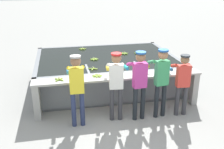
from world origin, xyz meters
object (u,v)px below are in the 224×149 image
at_px(banana_bunch_floating_2, 82,49).
at_px(knife_1, 144,75).
at_px(worker_4, 182,79).
at_px(knife_0, 161,72).
at_px(banana_bunch_floating_1, 138,53).
at_px(banana_bunch_floating_4, 94,59).
at_px(worker_0, 77,84).
at_px(banana_bunch_floating_0, 144,63).
at_px(banana_bunch_floating_5, 124,53).
at_px(worker_3, 161,76).
at_px(banana_bunch_ledge_1, 59,79).
at_px(worker_2, 139,79).
at_px(banana_bunch_floating_3, 93,69).
at_px(worker_1, 116,80).
at_px(banana_bunch_ledge_0, 97,76).

distance_m(banana_bunch_floating_2, knife_1, 3.24).
height_order(worker_4, knife_0, worker_4).
height_order(banana_bunch_floating_1, banana_bunch_floating_4, same).
distance_m(worker_0, banana_bunch_floating_0, 2.51).
xyz_separation_m(banana_bunch_floating_5, knife_0, (0.50, -1.98, -0.01)).
distance_m(worker_3, knife_1, 0.54).
distance_m(banana_bunch_floating_2, banana_bunch_ledge_1, 2.99).
distance_m(worker_2, banana_bunch_floating_4, 2.26).
xyz_separation_m(worker_4, banana_bunch_floating_5, (-0.82, 2.57, 0.00)).
distance_m(banana_bunch_floating_3, banana_bunch_floating_4, 0.91).
relative_size(worker_0, worker_1, 1.01).
xyz_separation_m(banana_bunch_floating_2, banana_bunch_floating_5, (1.29, -0.89, -0.00)).
distance_m(banana_bunch_floating_2, banana_bunch_floating_5, 1.56).
bearing_deg(banana_bunch_floating_4, worker_2, -69.97).
relative_size(worker_4, banana_bunch_floating_5, 5.62).
height_order(banana_bunch_floating_5, knife_0, banana_bunch_floating_5).
bearing_deg(banana_bunch_floating_1, banana_bunch_floating_2, 151.73).
height_order(banana_bunch_floating_2, banana_bunch_ledge_1, banana_bunch_ledge_1).
distance_m(worker_1, worker_4, 1.65).
distance_m(worker_4, banana_bunch_floating_5, 2.70).
bearing_deg(knife_0, worker_3, -113.24).
bearing_deg(worker_4, worker_1, 176.96).
bearing_deg(worker_1, worker_4, -3.04).
distance_m(worker_1, banana_bunch_floating_0, 1.75).
distance_m(worker_0, banana_bunch_floating_3, 1.35).
bearing_deg(banana_bunch_floating_5, banana_bunch_floating_1, -6.80).
bearing_deg(banana_bunch_floating_2, banana_bunch_floating_1, -28.27).
bearing_deg(banana_bunch_floating_4, banana_bunch_floating_2, 99.51).
bearing_deg(banana_bunch_floating_1, banana_bunch_floating_5, 173.20).
xyz_separation_m(banana_bunch_floating_2, banana_bunch_floating_4, (0.22, -1.33, -0.00)).
bearing_deg(banana_bunch_floating_3, worker_1, -71.09).
height_order(worker_3, knife_0, worker_3).
distance_m(worker_3, banana_bunch_floating_2, 3.77).
distance_m(banana_bunch_ledge_1, knife_0, 2.65).
bearing_deg(knife_1, worker_3, -60.23).
bearing_deg(knife_0, worker_4, -62.00).
height_order(worker_0, banana_bunch_floating_5, worker_0).
bearing_deg(worker_1, banana_bunch_floating_4, 96.44).
bearing_deg(worker_0, banana_bunch_floating_4, 71.82).
xyz_separation_m(banana_bunch_floating_0, banana_bunch_floating_3, (-1.53, -0.18, 0.00)).
bearing_deg(knife_1, banana_bunch_ledge_1, 177.14).
bearing_deg(banana_bunch_floating_0, banana_bunch_floating_4, 152.50).
bearing_deg(worker_1, banana_bunch_floating_2, 97.66).
distance_m(banana_bunch_floating_3, banana_bunch_ledge_1, 1.12).
bearing_deg(banana_bunch_floating_1, banana_bunch_ledge_0, -131.69).
distance_m(worker_0, banana_bunch_floating_5, 3.12).
bearing_deg(worker_3, banana_bunch_ledge_0, 156.63).
distance_m(worker_1, banana_bunch_floating_2, 3.40).
height_order(worker_0, banana_bunch_floating_2, worker_0).
distance_m(banana_bunch_floating_4, banana_bunch_ledge_0, 1.48).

